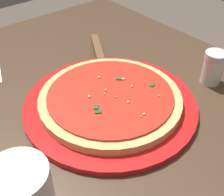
# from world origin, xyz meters

# --- Properties ---
(restaurant_table) EXTENTS (1.01, 0.74, 0.72)m
(restaurant_table) POSITION_xyz_m (0.00, 0.00, 0.58)
(restaurant_table) COLOR black
(restaurant_table) RESTS_ON ground_plane
(serving_plate) EXTENTS (0.34, 0.34, 0.01)m
(serving_plate) POSITION_xyz_m (-0.02, 0.00, 0.73)
(serving_plate) COLOR red
(serving_plate) RESTS_ON restaurant_table
(pizza) EXTENTS (0.28, 0.28, 0.02)m
(pizza) POSITION_xyz_m (-0.02, 0.00, 0.74)
(pizza) COLOR #DBB26B
(pizza) RESTS_ON serving_plate
(pizza_server) EXTENTS (0.21, 0.15, 0.01)m
(pizza_server) POSITION_xyz_m (-0.16, 0.08, 0.74)
(pizza_server) COLOR silver
(pizza_server) RESTS_ON serving_plate
(cup_tall_drink) EXTENTS (0.08, 0.08, 0.10)m
(cup_tall_drink) POSITION_xyz_m (0.09, -0.24, 0.77)
(cup_tall_drink) COLOR silver
(cup_tall_drink) RESTS_ON restaurant_table
(parmesan_shaker) EXTENTS (0.05, 0.05, 0.07)m
(parmesan_shaker) POSITION_xyz_m (0.06, 0.23, 0.76)
(parmesan_shaker) COLOR silver
(parmesan_shaker) RESTS_ON restaurant_table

